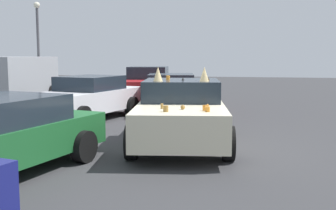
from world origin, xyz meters
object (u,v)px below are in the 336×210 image
art_car_decorated (181,112)px  parked_van_far_right (12,78)px  parked_sedan_row_back_far (147,85)px  parked_sedan_far_left (87,98)px  parked_sedan_near_left (171,92)px  lot_lamp_post (38,41)px

art_car_decorated → parked_van_far_right: size_ratio=0.88×
art_car_decorated → parked_sedan_row_back_far: (8.32, 2.83, 0.01)m
parked_van_far_right → parked_sedan_far_left: bearing=50.7°
art_car_decorated → parked_van_far_right: parked_van_far_right is taller
parked_van_far_right → parked_sedan_far_left: parked_van_far_right is taller
parked_van_far_right → parked_sedan_row_back_far: (2.66, -4.81, -0.36)m
parked_sedan_near_left → art_car_decorated: bearing=-176.8°
art_car_decorated → parked_sedan_row_back_far: 8.79m
art_car_decorated → parked_sedan_near_left: size_ratio=1.10×
art_car_decorated → parked_sedan_far_left: (3.06, 3.49, -0.05)m
parked_van_far_right → parked_sedan_row_back_far: 5.51m
parked_sedan_row_back_far → lot_lamp_post: (0.03, 5.10, 1.91)m
parked_van_far_right → parked_sedan_near_left: parked_van_far_right is taller
art_car_decorated → parked_sedan_far_left: size_ratio=0.99×
parked_sedan_near_left → parked_sedan_row_back_far: parked_sedan_row_back_far is taller
parked_van_far_right → parked_sedan_row_back_far: bearing=111.7°
parked_sedan_far_left → lot_lamp_post: size_ratio=1.06×
parked_van_far_right → parked_sedan_near_left: size_ratio=1.25×
parked_van_far_right → art_car_decorated: bearing=46.2°
parked_van_far_right → lot_lamp_post: lot_lamp_post is taller
parked_sedan_near_left → parked_sedan_far_left: size_ratio=0.91×
parked_sedan_row_back_far → parked_sedan_far_left: (-5.26, 0.66, -0.06)m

